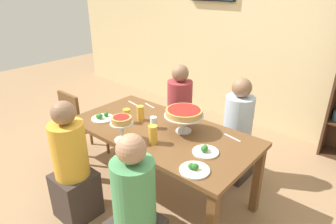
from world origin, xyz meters
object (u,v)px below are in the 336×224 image
at_px(water_glass_clear_near, 153,123).
at_px(dining_table, 161,138).
at_px(diner_near_right, 135,217).
at_px(cutlery_knife_near, 150,106).
at_px(beer_glass_amber_spare, 127,116).
at_px(diner_near_left, 73,171).
at_px(personal_pizza_stand, 122,123).
at_px(beer_glass_amber_short, 140,113).
at_px(diner_far_left, 179,117).
at_px(salad_plate_far_diner, 194,169).
at_px(cutlery_fork_far, 133,103).
at_px(salad_plate_near_diner, 102,117).
at_px(diner_far_right, 236,137).
at_px(cutlery_fork_near, 232,138).
at_px(beer_glass_amber_tall, 153,135).
at_px(salad_plate_spare, 205,151).
at_px(deep_dish_pizza_stand, 184,113).
at_px(chair_head_west, 80,122).
at_px(cutlery_knife_far, 178,115).

bearing_deg(water_glass_clear_near, dining_table, 14.85).
bearing_deg(diner_near_right, dining_table, 29.21).
bearing_deg(cutlery_knife_near, water_glass_clear_near, 150.02).
distance_m(diner_near_right, beer_glass_amber_spare, 1.07).
distance_m(diner_near_left, cutlery_knife_near, 1.11).
height_order(personal_pizza_stand, beer_glass_amber_short, personal_pizza_stand).
relative_size(dining_table, beer_glass_amber_spare, 12.38).
height_order(diner_far_left, diner_near_left, same).
xyz_separation_m(salad_plate_far_diner, cutlery_fork_far, (-1.29, 0.61, -0.01)).
bearing_deg(salad_plate_near_diner, water_glass_clear_near, 19.70).
bearing_deg(cutlery_knife_near, diner_far_right, -143.00).
relative_size(salad_plate_near_diner, water_glass_clear_near, 1.94).
distance_m(dining_table, cutlery_fork_near, 0.66).
bearing_deg(personal_pizza_stand, diner_far_right, 64.82).
height_order(salad_plate_far_diner, water_glass_clear_near, water_glass_clear_near).
height_order(beer_glass_amber_tall, beer_glass_amber_short, beer_glass_amber_tall).
height_order(dining_table, cutlery_fork_far, cutlery_fork_far).
xyz_separation_m(dining_table, diner_near_right, (0.42, -0.76, -0.16)).
bearing_deg(salad_plate_spare, cutlery_fork_near, 82.43).
relative_size(diner_far_right, salad_plate_spare, 5.32).
bearing_deg(beer_glass_amber_tall, diner_near_left, -135.32).
distance_m(salad_plate_spare, beer_glass_amber_spare, 0.90).
distance_m(deep_dish_pizza_stand, salad_plate_spare, 0.44).
xyz_separation_m(diner_near_right, diner_far_right, (-0.02, 1.52, 0.00)).
xyz_separation_m(deep_dish_pizza_stand, beer_glass_amber_tall, (-0.07, -0.34, -0.10)).
relative_size(diner_far_left, diner_near_left, 1.00).
height_order(chair_head_west, beer_glass_amber_spare, beer_glass_amber_spare).
bearing_deg(salad_plate_near_diner, diner_near_left, -67.74).
relative_size(salad_plate_near_diner, beer_glass_amber_short, 1.47).
xyz_separation_m(diner_far_right, cutlery_knife_near, (-0.89, -0.41, 0.25)).
xyz_separation_m(diner_near_left, beer_glass_amber_short, (0.10, 0.75, 0.33)).
xyz_separation_m(diner_far_left, salad_plate_near_diner, (-0.24, -0.97, 0.27)).
relative_size(dining_table, cutlery_fork_far, 9.91).
bearing_deg(deep_dish_pizza_stand, salad_plate_far_diner, -45.18).
bearing_deg(diner_near_left, cutlery_fork_far, 15.31).
relative_size(personal_pizza_stand, cutlery_knife_near, 1.27).
bearing_deg(salad_plate_spare, diner_far_right, 99.10).
relative_size(diner_far_right, deep_dish_pizza_stand, 3.16).
relative_size(salad_plate_far_diner, water_glass_clear_near, 1.95).
xyz_separation_m(salad_plate_spare, cutlery_knife_far, (-0.62, 0.43, -0.02)).
distance_m(water_glass_clear_near, cutlery_fork_far, 0.67).
relative_size(chair_head_west, cutlery_fork_far, 4.83).
bearing_deg(cutlery_knife_far, chair_head_west, 38.39).
relative_size(salad_plate_spare, cutlery_knife_near, 1.20).
bearing_deg(personal_pizza_stand, beer_glass_amber_spare, 131.36).
height_order(diner_far_right, chair_head_west, diner_far_right).
bearing_deg(chair_head_west, dining_table, 5.12).
bearing_deg(beer_glass_amber_short, personal_pizza_stand, -66.10).
bearing_deg(diner_near_right, cutlery_knife_far, 24.50).
bearing_deg(cutlery_fork_near, cutlery_knife_far, 5.42).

